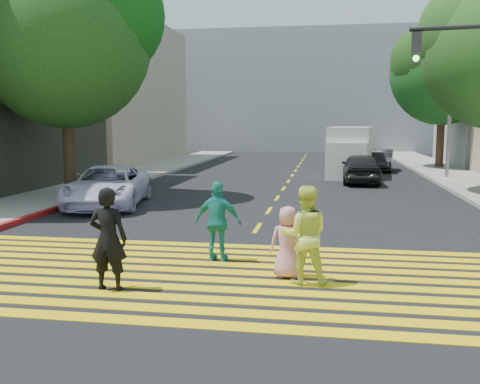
% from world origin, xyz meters
% --- Properties ---
extents(ground, '(120.00, 120.00, 0.00)m').
position_xyz_m(ground, '(0.00, 0.00, 0.00)').
color(ground, black).
extents(sidewalk_left, '(3.00, 40.00, 0.15)m').
position_xyz_m(sidewalk_left, '(-8.50, 22.00, 0.07)').
color(sidewalk_left, gray).
rests_on(sidewalk_left, ground).
extents(curb_red, '(0.20, 8.00, 0.16)m').
position_xyz_m(curb_red, '(-6.90, 6.00, 0.08)').
color(curb_red, maroon).
rests_on(curb_red, ground).
extents(crosswalk, '(13.40, 5.30, 0.01)m').
position_xyz_m(crosswalk, '(0.00, 1.28, 0.01)').
color(crosswalk, yellow).
rests_on(crosswalk, ground).
extents(lane_line, '(0.12, 34.40, 0.01)m').
position_xyz_m(lane_line, '(0.00, 22.50, 0.01)').
color(lane_line, yellow).
rests_on(lane_line, ground).
extents(building_left_tan, '(12.00, 16.00, 10.00)m').
position_xyz_m(building_left_tan, '(-16.00, 28.00, 5.00)').
color(building_left_tan, tan).
rests_on(building_left_tan, ground).
extents(backdrop_block, '(30.00, 8.00, 12.00)m').
position_xyz_m(backdrop_block, '(0.00, 48.00, 6.00)').
color(backdrop_block, gray).
rests_on(backdrop_block, ground).
extents(tree_left, '(7.28, 6.79, 9.23)m').
position_xyz_m(tree_left, '(-7.73, 10.60, 6.22)').
color(tree_left, black).
rests_on(tree_left, ground).
extents(tree_right_far, '(8.26, 8.17, 9.31)m').
position_xyz_m(tree_right_far, '(8.84, 26.37, 6.29)').
color(tree_right_far, '#352113').
rests_on(tree_right_far, ground).
extents(pedestrian_man, '(0.67, 0.45, 1.82)m').
position_xyz_m(pedestrian_man, '(-1.85, 0.14, 0.91)').
color(pedestrian_man, black).
rests_on(pedestrian_man, ground).
extents(pedestrian_woman, '(0.93, 0.76, 1.80)m').
position_xyz_m(pedestrian_woman, '(1.50, 1.06, 0.90)').
color(pedestrian_woman, '#DEED53').
rests_on(pedestrian_woman, ground).
extents(pedestrian_child, '(0.69, 0.46, 1.37)m').
position_xyz_m(pedestrian_child, '(1.17, 1.38, 0.68)').
color(pedestrian_child, pink).
rests_on(pedestrian_child, ground).
extents(pedestrian_extra, '(1.04, 0.54, 1.70)m').
position_xyz_m(pedestrian_extra, '(-0.36, 2.36, 0.85)').
color(pedestrian_extra, teal).
rests_on(pedestrian_extra, ground).
extents(white_sedan, '(3.19, 5.42, 1.41)m').
position_xyz_m(white_sedan, '(-5.63, 9.00, 0.71)').
color(white_sedan, silver).
rests_on(white_sedan, ground).
extents(dark_car_near, '(1.81, 4.33, 1.46)m').
position_xyz_m(dark_car_near, '(3.46, 17.75, 0.73)').
color(dark_car_near, black).
rests_on(dark_car_near, ground).
extents(silver_car, '(2.18, 4.97, 1.42)m').
position_xyz_m(silver_car, '(3.15, 28.41, 0.71)').
color(silver_car, gray).
rests_on(silver_car, ground).
extents(dark_car_parked, '(1.90, 4.10, 1.30)m').
position_xyz_m(dark_car_parked, '(5.05, 24.53, 0.65)').
color(dark_car_parked, black).
rests_on(dark_car_parked, ground).
extents(white_van, '(2.71, 5.84, 2.66)m').
position_xyz_m(white_van, '(3.10, 21.14, 1.26)').
color(white_van, silver).
rests_on(white_van, ground).
extents(street_lamp, '(2.22, 0.50, 9.82)m').
position_xyz_m(street_lamp, '(7.71, 19.96, 5.63)').
color(street_lamp, gray).
rests_on(street_lamp, ground).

